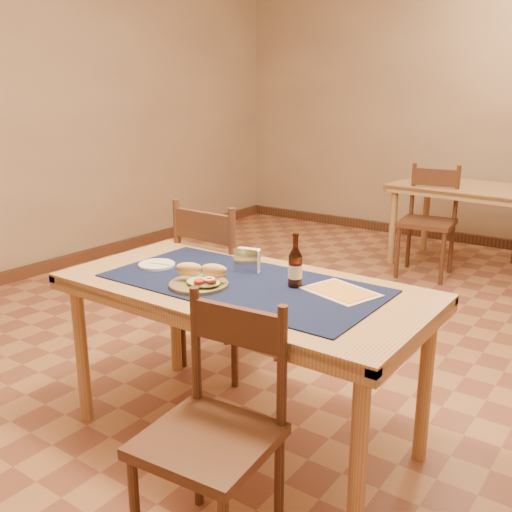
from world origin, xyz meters
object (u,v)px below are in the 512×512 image
Objects in this scene: sandwich_plate at (200,281)px; beer_bottle at (295,267)px; back_table at (492,198)px; napkin_holder at (247,261)px; chair_main_far at (224,283)px; main_table at (243,302)px; chair_main_near at (215,429)px.

beer_bottle is (0.32, 0.23, 0.06)m from sandwich_plate.
back_table is 13.34× the size of napkin_holder.
beer_bottle is 0.29m from napkin_holder.
beer_bottle reaches higher than back_table.
back_table is 2.93m from chair_main_far.
main_table is 0.21m from napkin_holder.
main_table is 7.05× the size of beer_bottle.
back_table is 3.22m from napkin_holder.
chair_main_far is 1.37m from chair_main_near.
chair_main_near is at bearing -88.48° from back_table.
beer_bottle is at bearing 98.95° from chair_main_near.
napkin_holder is (-0.29, -3.21, 0.14)m from back_table.
chair_main_far reaches higher than beer_bottle.
beer_bottle is (-0.10, 0.66, 0.38)m from chair_main_near.
chair_main_far is 3.94× the size of sandwich_plate.
sandwich_plate is at bearing 134.61° from chair_main_near.
napkin_holder is at bearing 118.65° from chair_main_near.
back_table is 3.51m from sandwich_plate.
chair_main_near is at bearing -45.39° from sandwich_plate.
napkin_holder is (0.44, -0.38, 0.29)m from chair_main_far.
back_table is 3.26m from beer_bottle.
chair_main_near is (0.32, -0.58, -0.21)m from main_table.
beer_bottle is (-0.00, -3.26, 0.17)m from back_table.
main_table is 0.92× the size of back_table.
main_table is 3.35m from back_table.
sandwich_plate is 0.28m from napkin_holder.
napkin_holder is at bearing 82.53° from sandwich_plate.
chair_main_far reaches higher than sandwich_plate.
napkin_holder is at bearing -40.63° from chair_main_far.
napkin_holder is at bearing -95.08° from back_table.
chair_main_far is 7.54× the size of napkin_holder.
beer_bottle is 1.73× the size of napkin_holder.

